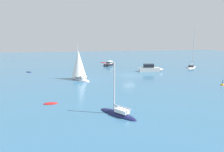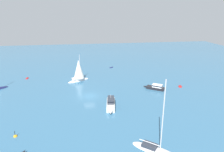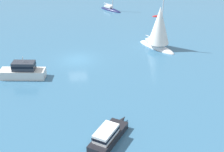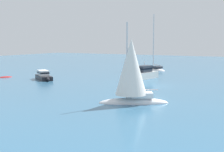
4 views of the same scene
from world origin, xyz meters
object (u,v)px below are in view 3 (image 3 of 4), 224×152
(dinghy, at_px, (157,16))
(sloop, at_px, (159,30))
(sailboat, at_px, (111,10))
(motor_cruiser, at_px, (20,71))
(launch, at_px, (108,134))

(dinghy, bearing_deg, sloop, -106.48)
(sloop, bearing_deg, sailboat, 160.03)
(motor_cruiser, height_order, sailboat, sailboat)
(sailboat, relative_size, launch, 1.25)
(motor_cruiser, relative_size, dinghy, 3.35)
(launch, bearing_deg, motor_cruiser, 69.13)
(launch, bearing_deg, sailboat, 26.90)
(dinghy, xyz_separation_m, sloop, (-15.44, 4.38, 2.75))
(sloop, xyz_separation_m, launch, (-19.62, 9.98, -2.16))
(dinghy, bearing_deg, sailboat, 145.06)
(motor_cruiser, height_order, sloop, sloop)
(sailboat, bearing_deg, motor_cruiser, -64.76)
(motor_cruiser, distance_m, sailboat, 31.36)
(sailboat, bearing_deg, launch, -45.12)
(launch, bearing_deg, dinghy, 13.18)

